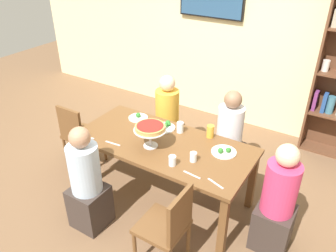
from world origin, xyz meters
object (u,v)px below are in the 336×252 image
Objects in this scene: diner_far_right at (228,142)px; chair_head_west at (79,133)px; diner_far_left at (167,123)px; water_glass_clear_far at (180,127)px; cutlery_fork_far at (113,143)px; water_glass_clear_near at (193,157)px; cutlery_knife_near at (87,137)px; diner_head_east at (277,206)px; cutlery_fork_near at (192,175)px; diner_near_left at (87,186)px; water_glass_clear_spare at (172,161)px; salad_plate_near_diner at (165,126)px; dining_table at (163,149)px; salad_plate_far_diner at (138,117)px; cutlery_knife_far at (216,183)px; salad_plate_spare at (224,151)px; chair_near_right at (169,225)px; deep_dish_pizza_stand at (150,129)px; beer_glass_amber_tall at (210,131)px.

diner_far_right is 1.32× the size of chair_head_west.
diner_far_left is 9.63× the size of water_glass_clear_far.
water_glass_clear_near is at bearing 6.86° from cutlery_fork_far.
cutlery_knife_near is at bearing -141.71° from water_glass_clear_far.
diner_head_east is 6.39× the size of cutlery_fork_near.
water_glass_clear_near is at bearing -46.39° from water_glass_clear_far.
water_glass_clear_spare is at bearing -57.49° from diner_near_left.
diner_head_east is 0.88m from water_glass_clear_near.
water_glass_clear_far is at bearing 3.26° from salad_plate_near_diner.
dining_table is 0.42m from water_glass_clear_spare.
diner_near_left is 5.07× the size of salad_plate_far_diner.
cutlery_fork_far is 1.18m from cutlery_knife_far.
water_glass_clear_near is (-0.02, -0.86, 0.30)m from diner_far_right.
salad_plate_spare reaches higher than cutlery_fork_near.
salad_plate_far_diner is 0.58m from water_glass_clear_far.
diner_far_left is 6.39× the size of cutlery_fork_far.
water_glass_clear_far reaches higher than salad_plate_spare.
diner_far_left and diner_head_east have the same top height.
diner_far_right is 1.32× the size of chair_near_right.
deep_dish_pizza_stand is 1.47× the size of salad_plate_far_diner.
water_glass_clear_near is 0.95× the size of water_glass_clear_spare.
chair_near_right is at bearing 32.55° from diner_far_left.
water_glass_clear_near is at bearing -0.43° from cutlery_knife_near.
chair_head_west is at bearing 176.34° from deep_dish_pizza_stand.
water_glass_clear_near is (0.49, 0.00, -0.16)m from deep_dish_pizza_stand.
chair_near_right is (0.94, -0.00, -0.01)m from diner_near_left.
salad_plate_spare is (0.62, 0.16, 0.10)m from dining_table.
dining_table is 10.48× the size of cutlery_fork_far.
diner_head_east is (1.65, -0.76, 0.00)m from diner_far_left.
cutlery_knife_near is (-0.34, -1.09, 0.25)m from diner_far_left.
diner_far_left is 8.35× the size of beer_glass_amber_tall.
diner_near_left is 9.63× the size of water_glass_clear_far.
salad_plate_far_diner is (-0.53, 0.28, 0.10)m from dining_table.
beer_glass_amber_tall is 0.48m from water_glass_clear_near.
cutlery_fork_far is at bearing -178.80° from water_glass_clear_spare.
salad_plate_far_diner is 0.99m from water_glass_clear_spare.
deep_dish_pizza_stand reaches higher than dining_table.
deep_dish_pizza_stand is at bearing -29.96° from diner_near_left.
deep_dish_pizza_stand reaches higher than cutlery_fork_near.
cutlery_knife_far reaches higher than dining_table.
water_glass_clear_near is 0.52× the size of cutlery_knife_near.
chair_head_west is at bearing -165.39° from water_glass_clear_far.
chair_head_west is 4.83× the size of cutlery_fork_far.
water_glass_clear_near is at bearing -124.61° from salad_plate_spare.
diner_far_right is at bearing -30.53° from diner_near_left.
diner_head_east is 1.03m from water_glass_clear_spare.
beer_glass_amber_tall is at bearing -11.75° from diner_far_right.
water_glass_clear_far is (0.11, 0.40, -0.15)m from deep_dish_pizza_stand.
diner_far_left is 6.39× the size of cutlery_fork_near.
cutlery_knife_near is (-1.26, -0.03, 0.00)m from cutlery_fork_near.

